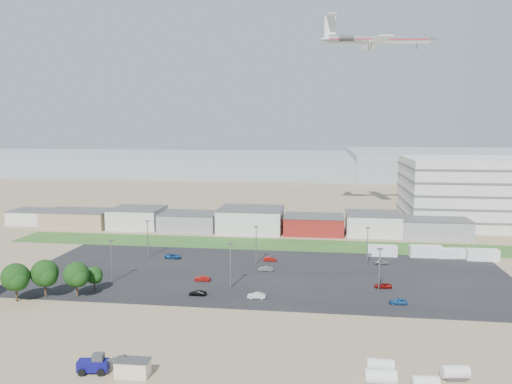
% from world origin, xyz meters
% --- Properties ---
extents(ground, '(700.00, 700.00, 0.00)m').
position_xyz_m(ground, '(0.00, 0.00, 0.00)').
color(ground, '#877956').
rests_on(ground, ground).
extents(parking_lot, '(120.00, 50.00, 0.01)m').
position_xyz_m(parking_lot, '(5.00, 20.00, 0.01)').
color(parking_lot, black).
rests_on(parking_lot, ground).
extents(grass_strip, '(160.00, 16.00, 0.02)m').
position_xyz_m(grass_strip, '(0.00, 52.00, 0.01)').
color(grass_strip, '#2E5720').
rests_on(grass_strip, ground).
extents(hills_backdrop, '(700.00, 200.00, 9.00)m').
position_xyz_m(hills_backdrop, '(40.00, 315.00, 4.50)').
color(hills_backdrop, gray).
rests_on(hills_backdrop, ground).
extents(building_row, '(170.00, 20.00, 8.00)m').
position_xyz_m(building_row, '(-17.00, 71.00, 4.00)').
color(building_row, silver).
rests_on(building_row, ground).
extents(portable_shed, '(5.11, 2.75, 2.54)m').
position_xyz_m(portable_shed, '(-8.24, -33.71, 1.27)').
color(portable_shed, beige).
rests_on(portable_shed, ground).
extents(telehandler, '(7.45, 3.37, 2.99)m').
position_xyz_m(telehandler, '(-14.41, -33.59, 1.50)').
color(telehandler, '#0C0B5C').
rests_on(telehandler, ground).
extents(storage_tank_nw, '(3.97, 2.07, 2.35)m').
position_xyz_m(storage_tank_nw, '(27.89, -27.83, 1.18)').
color(storage_tank_nw, silver).
rests_on(storage_tank_nw, ground).
extents(storage_tank_ne, '(4.06, 2.44, 2.30)m').
position_xyz_m(storage_tank_ne, '(38.36, -28.37, 1.15)').
color(storage_tank_ne, silver).
rests_on(storage_tank_ne, ground).
extents(storage_tank_sw, '(4.40, 2.32, 2.60)m').
position_xyz_m(storage_tank_sw, '(27.49, -31.54, 1.30)').
color(storage_tank_sw, silver).
rests_on(storage_tank_sw, ground).
extents(storage_tank_se, '(3.76, 2.07, 2.18)m').
position_xyz_m(storage_tank_se, '(33.54, -31.94, 1.09)').
color(storage_tank_se, silver).
rests_on(storage_tank_se, ground).
extents(box_trailer_a, '(8.18, 2.66, 3.05)m').
position_xyz_m(box_trailer_a, '(35.94, 42.05, 1.53)').
color(box_trailer_a, silver).
rests_on(box_trailer_a, ground).
extents(box_trailer_b, '(8.87, 3.21, 3.27)m').
position_xyz_m(box_trailer_b, '(47.88, 42.45, 1.64)').
color(box_trailer_b, silver).
rests_on(box_trailer_b, ground).
extents(box_trailer_c, '(7.48, 3.05, 2.73)m').
position_xyz_m(box_trailer_c, '(54.76, 42.31, 1.37)').
color(box_trailer_c, silver).
rests_on(box_trailer_c, ground).
extents(box_trailer_d, '(8.46, 2.71, 3.16)m').
position_xyz_m(box_trailer_d, '(62.63, 40.76, 1.58)').
color(box_trailer_d, silver).
rests_on(box_trailer_d, ground).
extents(tree_left, '(6.18, 6.18, 9.27)m').
position_xyz_m(tree_left, '(-44.34, -6.63, 4.63)').
color(tree_left, black).
rests_on(tree_left, ground).
extents(tree_mid, '(6.17, 6.17, 9.25)m').
position_xyz_m(tree_mid, '(-39.87, -3.16, 4.63)').
color(tree_mid, black).
rests_on(tree_mid, ground).
extents(tree_right, '(5.79, 5.79, 8.69)m').
position_xyz_m(tree_right, '(-33.22, -2.17, 4.35)').
color(tree_right, black).
rests_on(tree_right, ground).
extents(tree_near, '(4.07, 4.07, 6.11)m').
position_xyz_m(tree_near, '(-31.44, 2.42, 3.05)').
color(tree_near, black).
rests_on(tree_near, ground).
extents(lightpole_front_l, '(1.19, 0.50, 10.12)m').
position_xyz_m(lightpole_front_l, '(-30.02, 8.64, 5.06)').
color(lightpole_front_l, slate).
rests_on(lightpole_front_l, ground).
extents(lightpole_front_m, '(1.23, 0.51, 10.43)m').
position_xyz_m(lightpole_front_m, '(-1.49, 8.02, 5.22)').
color(lightpole_front_m, slate).
rests_on(lightpole_front_m, ground).
extents(lightpole_front_r, '(1.19, 0.50, 10.15)m').
position_xyz_m(lightpole_front_r, '(31.46, 8.75, 5.08)').
color(lightpole_front_r, slate).
rests_on(lightpole_front_r, ground).
extents(lightpole_back_l, '(1.23, 0.51, 10.48)m').
position_xyz_m(lightpole_back_l, '(-29.43, 31.52, 5.24)').
color(lightpole_back_l, slate).
rests_on(lightpole_back_l, ground).
extents(lightpole_back_m, '(1.20, 0.50, 10.19)m').
position_xyz_m(lightpole_back_m, '(1.51, 29.16, 5.10)').
color(lightpole_back_m, slate).
rests_on(lightpole_back_m, ground).
extents(lightpole_back_r, '(1.22, 0.51, 10.36)m').
position_xyz_m(lightpole_back_r, '(30.78, 30.96, 5.18)').
color(lightpole_back_r, slate).
rests_on(lightpole_back_r, ground).
extents(airliner, '(51.29, 38.56, 13.95)m').
position_xyz_m(airliner, '(39.11, 103.22, 70.00)').
color(airliner, silver).
extents(parked_car_0, '(4.08, 2.22, 1.08)m').
position_xyz_m(parked_car_0, '(32.84, 12.82, 0.54)').
color(parked_car_0, maroon).
rests_on(parked_car_0, ground).
extents(parked_car_2, '(3.73, 1.61, 1.25)m').
position_xyz_m(parked_car_2, '(34.72, 2.42, 0.63)').
color(parked_car_2, navy).
rests_on(parked_car_2, ground).
extents(parked_car_3, '(3.85, 1.57, 1.12)m').
position_xyz_m(parked_car_3, '(-7.68, 2.20, 0.56)').
color(parked_car_3, black).
rests_on(parked_car_3, ground).
extents(parked_car_4, '(3.85, 1.38, 1.26)m').
position_xyz_m(parked_car_4, '(-9.13, 12.28, 0.63)').
color(parked_car_4, maroon).
rests_on(parked_car_4, ground).
extents(parked_car_7, '(3.92, 1.66, 1.26)m').
position_xyz_m(parked_car_7, '(4.86, 22.56, 0.63)').
color(parked_car_7, '#595B5E').
rests_on(parked_car_7, ground).
extents(parked_car_8, '(3.83, 1.88, 1.26)m').
position_xyz_m(parked_car_8, '(34.68, 32.93, 0.63)').
color(parked_car_8, '#A5A5AA').
rests_on(parked_car_8, ground).
extents(parked_car_9, '(4.74, 2.43, 1.28)m').
position_xyz_m(parked_car_9, '(-22.18, 31.36, 0.64)').
color(parked_car_9, navy).
rests_on(parked_car_9, ground).
extents(parked_car_11, '(3.59, 1.33, 1.17)m').
position_xyz_m(parked_car_11, '(4.92, 32.09, 0.59)').
color(parked_car_11, maroon).
rests_on(parked_car_11, ground).
extents(parked_car_13, '(3.98, 1.58, 1.29)m').
position_xyz_m(parked_car_13, '(5.26, 2.02, 0.64)').
color(parked_car_13, silver).
rests_on(parked_car_13, ground).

